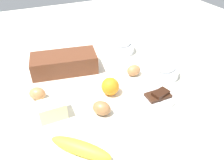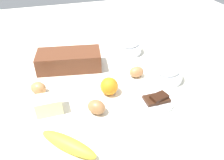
{
  "view_description": "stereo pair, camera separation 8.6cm",
  "coord_description": "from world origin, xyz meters",
  "px_view_note": "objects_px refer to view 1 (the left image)",
  "views": [
    {
      "loc": [
        -0.29,
        -0.65,
        0.54
      ],
      "look_at": [
        0.0,
        0.0,
        0.04
      ],
      "focal_mm": 35.44,
      "sensor_mm": 36.0,
      "label": 1
    },
    {
      "loc": [
        -0.21,
        -0.68,
        0.54
      ],
      "look_at": [
        0.0,
        0.0,
        0.04
      ],
      "focal_mm": 35.44,
      "sensor_mm": 36.0,
      "label": 2
    }
  ],
  "objects_px": {
    "butter_block": "(52,110)",
    "banana": "(80,148)",
    "egg_beside_bowl": "(102,108)",
    "sugar_bowl": "(120,46)",
    "flour_bowl": "(163,70)",
    "loaf_pan": "(64,63)",
    "egg_loose": "(134,70)",
    "egg_near_butter": "(37,94)",
    "orange_fruit": "(110,86)",
    "chocolate_plate": "(158,97)"
  },
  "relations": [
    {
      "from": "loaf_pan",
      "to": "egg_loose",
      "type": "bearing_deg",
      "value": -20.79
    },
    {
      "from": "egg_near_butter",
      "to": "egg_beside_bowl",
      "type": "xyz_separation_m",
      "value": [
        0.19,
        -0.17,
        0.0
      ]
    },
    {
      "from": "banana",
      "to": "egg_near_butter",
      "type": "distance_m",
      "value": 0.31
    },
    {
      "from": "orange_fruit",
      "to": "egg_beside_bowl",
      "type": "relative_size",
      "value": 1.05
    },
    {
      "from": "sugar_bowl",
      "to": "egg_loose",
      "type": "bearing_deg",
      "value": -100.58
    },
    {
      "from": "loaf_pan",
      "to": "egg_beside_bowl",
      "type": "relative_size",
      "value": 4.56
    },
    {
      "from": "orange_fruit",
      "to": "egg_beside_bowl",
      "type": "distance_m",
      "value": 0.12
    },
    {
      "from": "loaf_pan",
      "to": "flour_bowl",
      "type": "distance_m",
      "value": 0.43
    },
    {
      "from": "egg_beside_bowl",
      "to": "chocolate_plate",
      "type": "bearing_deg",
      "value": -3.17
    },
    {
      "from": "sugar_bowl",
      "to": "egg_beside_bowl",
      "type": "xyz_separation_m",
      "value": [
        -0.26,
        -0.39,
        -0.01
      ]
    },
    {
      "from": "egg_near_butter",
      "to": "chocolate_plate",
      "type": "bearing_deg",
      "value": -24.06
    },
    {
      "from": "loaf_pan",
      "to": "egg_near_butter",
      "type": "xyz_separation_m",
      "value": [
        -0.14,
        -0.15,
        -0.02
      ]
    },
    {
      "from": "egg_beside_bowl",
      "to": "egg_loose",
      "type": "height_order",
      "value": "egg_beside_bowl"
    },
    {
      "from": "loaf_pan",
      "to": "chocolate_plate",
      "type": "height_order",
      "value": "loaf_pan"
    },
    {
      "from": "orange_fruit",
      "to": "egg_loose",
      "type": "height_order",
      "value": "orange_fruit"
    },
    {
      "from": "loaf_pan",
      "to": "egg_near_butter",
      "type": "height_order",
      "value": "loaf_pan"
    },
    {
      "from": "flour_bowl",
      "to": "chocolate_plate",
      "type": "distance_m",
      "value": 0.16
    },
    {
      "from": "loaf_pan",
      "to": "flour_bowl",
      "type": "height_order",
      "value": "loaf_pan"
    },
    {
      "from": "butter_block",
      "to": "orange_fruit",
      "type": "bearing_deg",
      "value": 8.72
    },
    {
      "from": "egg_beside_bowl",
      "to": "sugar_bowl",
      "type": "bearing_deg",
      "value": 56.33
    },
    {
      "from": "flour_bowl",
      "to": "egg_beside_bowl",
      "type": "xyz_separation_m",
      "value": [
        -0.33,
        -0.11,
        -0.01
      ]
    },
    {
      "from": "butter_block",
      "to": "banana",
      "type": "bearing_deg",
      "value": -76.85
    },
    {
      "from": "loaf_pan",
      "to": "banana",
      "type": "height_order",
      "value": "loaf_pan"
    },
    {
      "from": "flour_bowl",
      "to": "egg_beside_bowl",
      "type": "height_order",
      "value": "flour_bowl"
    },
    {
      "from": "egg_near_butter",
      "to": "butter_block",
      "type": "bearing_deg",
      "value": -74.69
    },
    {
      "from": "egg_loose",
      "to": "chocolate_plate",
      "type": "height_order",
      "value": "egg_loose"
    },
    {
      "from": "egg_loose",
      "to": "sugar_bowl",
      "type": "bearing_deg",
      "value": 79.42
    },
    {
      "from": "flour_bowl",
      "to": "egg_loose",
      "type": "xyz_separation_m",
      "value": [
        -0.11,
        0.06,
        -0.01
      ]
    },
    {
      "from": "loaf_pan",
      "to": "chocolate_plate",
      "type": "relative_size",
      "value": 2.29
    },
    {
      "from": "loaf_pan",
      "to": "butter_block",
      "type": "bearing_deg",
      "value": -102.75
    },
    {
      "from": "banana",
      "to": "egg_loose",
      "type": "bearing_deg",
      "value": 41.38
    },
    {
      "from": "flour_bowl",
      "to": "orange_fruit",
      "type": "xyz_separation_m",
      "value": [
        -0.25,
        -0.02,
        0.0
      ]
    },
    {
      "from": "egg_near_butter",
      "to": "egg_beside_bowl",
      "type": "bearing_deg",
      "value": -42.29
    },
    {
      "from": "flour_bowl",
      "to": "egg_loose",
      "type": "relative_size",
      "value": 2.2
    },
    {
      "from": "butter_block",
      "to": "egg_loose",
      "type": "relative_size",
      "value": 1.46
    },
    {
      "from": "sugar_bowl",
      "to": "chocolate_plate",
      "type": "xyz_separation_m",
      "value": [
        -0.03,
        -0.4,
        -0.02
      ]
    },
    {
      "from": "egg_near_butter",
      "to": "egg_loose",
      "type": "xyz_separation_m",
      "value": [
        0.41,
        -0.0,
        -0.0
      ]
    },
    {
      "from": "butter_block",
      "to": "chocolate_plate",
      "type": "distance_m",
      "value": 0.39
    },
    {
      "from": "banana",
      "to": "egg_beside_bowl",
      "type": "relative_size",
      "value": 2.91
    },
    {
      "from": "banana",
      "to": "egg_beside_bowl",
      "type": "distance_m",
      "value": 0.17
    },
    {
      "from": "butter_block",
      "to": "flour_bowl",
      "type": "bearing_deg",
      "value": 6.73
    },
    {
      "from": "egg_loose",
      "to": "orange_fruit",
      "type": "bearing_deg",
      "value": -151.93
    },
    {
      "from": "egg_loose",
      "to": "egg_near_butter",
      "type": "bearing_deg",
      "value": 179.38
    },
    {
      "from": "banana",
      "to": "egg_near_butter",
      "type": "relative_size",
      "value": 3.04
    },
    {
      "from": "flour_bowl",
      "to": "sugar_bowl",
      "type": "height_order",
      "value": "sugar_bowl"
    },
    {
      "from": "loaf_pan",
      "to": "egg_loose",
      "type": "relative_size",
      "value": 4.81
    },
    {
      "from": "flour_bowl",
      "to": "loaf_pan",
      "type": "bearing_deg",
      "value": 150.7
    },
    {
      "from": "loaf_pan",
      "to": "sugar_bowl",
      "type": "height_order",
      "value": "loaf_pan"
    },
    {
      "from": "sugar_bowl",
      "to": "egg_loose",
      "type": "relative_size",
      "value": 2.27
    },
    {
      "from": "banana",
      "to": "egg_loose",
      "type": "height_order",
      "value": "egg_loose"
    }
  ]
}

